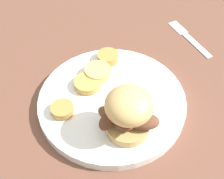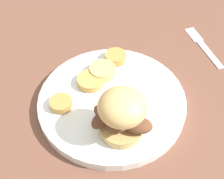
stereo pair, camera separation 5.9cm
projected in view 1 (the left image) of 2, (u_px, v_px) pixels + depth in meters
name	position (u px, v px, depth m)	size (l,w,h in m)	color
ground_plane	(112.00, 105.00, 0.62)	(4.00, 4.00, 0.00)	brown
dinner_plate	(112.00, 101.00, 0.61)	(0.29, 0.29, 0.02)	white
sandwich	(129.00, 112.00, 0.52)	(0.09, 0.11, 0.09)	tan
potato_round_0	(98.00, 72.00, 0.64)	(0.05, 0.05, 0.02)	#DBB766
potato_round_1	(88.00, 83.00, 0.62)	(0.05, 0.05, 0.01)	tan
potato_round_2	(110.00, 57.00, 0.67)	(0.05, 0.05, 0.02)	#BC8942
potato_round_3	(62.00, 109.00, 0.58)	(0.04, 0.04, 0.01)	#BC8942
fork	(189.00, 38.00, 0.76)	(0.15, 0.08, 0.00)	silver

